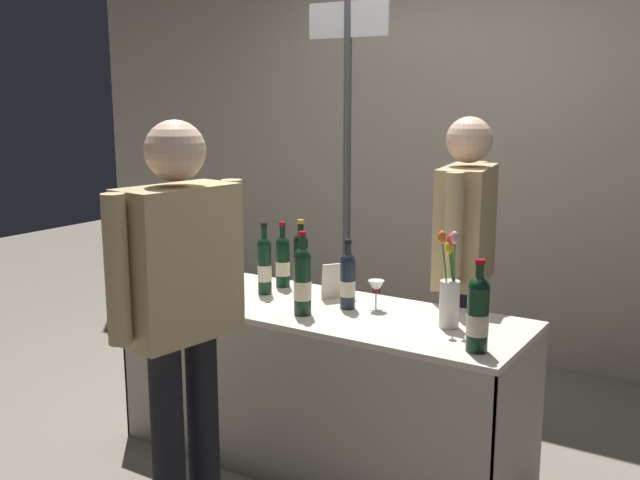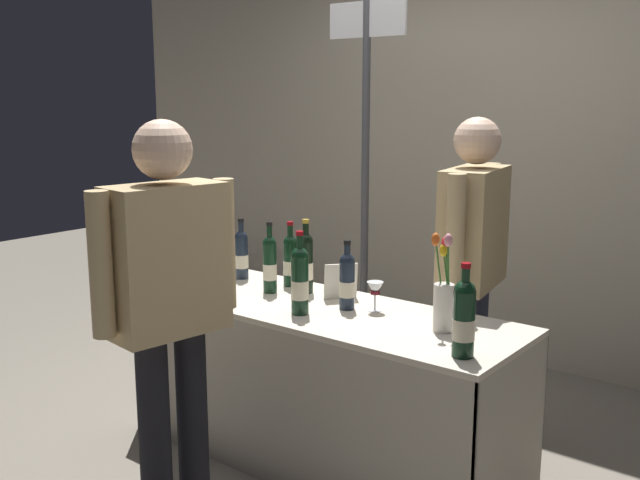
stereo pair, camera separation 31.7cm
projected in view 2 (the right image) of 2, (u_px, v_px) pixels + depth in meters
The scene contains 17 objects.
ground_plane at pixel (320, 458), 3.37m from camera, with size 12.00×12.00×0.00m, color gray.
back_partition at pixel (503, 109), 4.46m from camera, with size 6.38×0.12×3.12m, color #B2A893.
tasting_table at pixel (320, 355), 3.27m from camera, with size 1.84×0.63×0.73m.
featured_wine_bottle at pixel (185, 257), 3.63m from camera, with size 0.08×0.08×0.30m.
display_bottle_0 at pixel (306, 262), 3.43m from camera, with size 0.07×0.07×0.35m.
display_bottle_1 at pixel (242, 254), 3.70m from camera, with size 0.07×0.07×0.31m.
display_bottle_2 at pixel (300, 280), 3.09m from camera, with size 0.08×0.08×0.36m.
display_bottle_3 at pixel (347, 280), 3.17m from camera, with size 0.07×0.07×0.31m.
display_bottle_4 at pixel (290, 259), 3.56m from camera, with size 0.07×0.07×0.32m.
display_bottle_5 at pixel (464, 317), 2.59m from camera, with size 0.08×0.08×0.34m.
display_bottle_6 at pixel (270, 263), 3.44m from camera, with size 0.07×0.07×0.34m.
wine_glass_near_vendor at pixel (375, 290), 3.14m from camera, with size 0.07×0.07×0.13m.
flower_vase at pixel (443, 298), 2.87m from camera, with size 0.09×0.08×0.40m.
brochure_stand at pixel (340, 281), 3.33m from camera, with size 0.15×0.01×0.17m, color silver.
vendor_presenter at pixel (473, 253), 3.37m from camera, with size 0.29×0.62×1.55m.
taster_foreground_right at pixel (168, 292), 2.68m from camera, with size 0.27×0.59×1.56m.
booth_signpost at pixel (366, 151), 4.08m from camera, with size 0.49×0.04×2.17m.
Camera 2 is at (1.92, -2.44, 1.64)m, focal length 41.03 mm.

